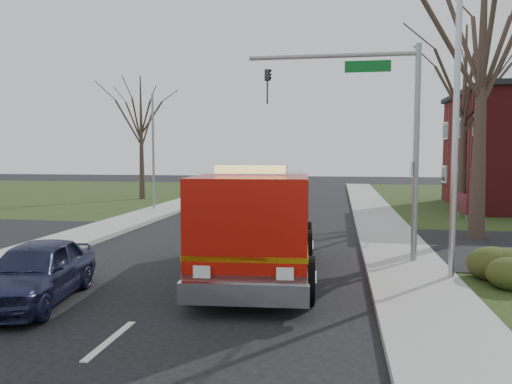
# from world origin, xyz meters

# --- Properties ---
(ground) EXTENTS (120.00, 120.00, 0.00)m
(ground) POSITION_xyz_m (0.00, 0.00, 0.00)
(ground) COLOR black
(ground) RESTS_ON ground
(sidewalk_right) EXTENTS (2.40, 80.00, 0.15)m
(sidewalk_right) POSITION_xyz_m (6.20, 0.00, 0.07)
(sidewalk_right) COLOR gray
(sidewalk_right) RESTS_ON ground
(sidewalk_left) EXTENTS (2.40, 80.00, 0.15)m
(sidewalk_left) POSITION_xyz_m (-6.20, 0.00, 0.07)
(sidewalk_left) COLOR gray
(sidewalk_left) RESTS_ON ground
(health_center_sign) EXTENTS (0.12, 2.00, 1.40)m
(health_center_sign) POSITION_xyz_m (10.50, 12.50, 0.88)
(health_center_sign) COLOR #51121B
(health_center_sign) RESTS_ON ground
(bare_tree_near) EXTENTS (6.00, 6.00, 12.00)m
(bare_tree_near) POSITION_xyz_m (9.50, 6.00, 7.41)
(bare_tree_near) COLOR #3A2A22
(bare_tree_near) RESTS_ON ground
(bare_tree_far) EXTENTS (5.25, 5.25, 10.50)m
(bare_tree_far) POSITION_xyz_m (11.00, 15.00, 6.49)
(bare_tree_far) COLOR #3A2A22
(bare_tree_far) RESTS_ON ground
(bare_tree_left) EXTENTS (4.50, 4.50, 9.00)m
(bare_tree_left) POSITION_xyz_m (-10.00, 20.00, 5.56)
(bare_tree_left) COLOR #3A2A22
(bare_tree_left) RESTS_ON ground
(traffic_signal_mast) EXTENTS (5.29, 0.18, 6.80)m
(traffic_signal_mast) POSITION_xyz_m (5.21, 1.50, 4.71)
(traffic_signal_mast) COLOR gray
(traffic_signal_mast) RESTS_ON ground
(streetlight_pole) EXTENTS (1.48, 0.16, 8.40)m
(streetlight_pole) POSITION_xyz_m (7.14, -0.50, 4.55)
(streetlight_pole) COLOR #B7BABF
(streetlight_pole) RESTS_ON ground
(utility_pole_far) EXTENTS (0.14, 0.14, 7.00)m
(utility_pole_far) POSITION_xyz_m (-6.80, 14.00, 3.50)
(utility_pole_far) COLOR gray
(utility_pole_far) RESTS_ON ground
(fire_engine) EXTENTS (3.47, 8.11, 3.20)m
(fire_engine) POSITION_xyz_m (1.97, -0.63, 1.45)
(fire_engine) COLOR #AE1108
(fire_engine) RESTS_ON ground
(parked_car_maroon) EXTENTS (2.35, 4.47, 1.45)m
(parked_car_maroon) POSITION_xyz_m (-2.80, -4.02, 0.73)
(parked_car_maroon) COLOR #1C213E
(parked_car_maroon) RESTS_ON ground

